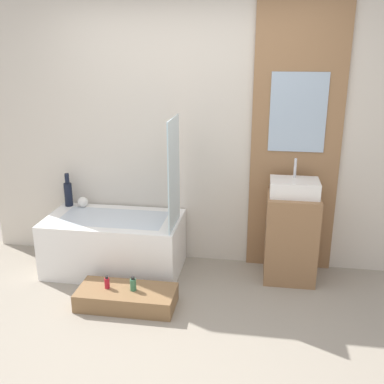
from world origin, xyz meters
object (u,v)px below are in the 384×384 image
at_px(sink, 294,188).
at_px(vase_round_light, 83,202).
at_px(bottle_soap_secondary, 133,284).
at_px(bathtub, 115,244).
at_px(bottle_soap_primary, 107,283).
at_px(wooden_step_bench, 127,298).
at_px(vase_tall_dark, 68,193).

distance_m(sink, vase_round_light, 2.07).
bearing_deg(bottle_soap_secondary, bathtub, 120.21).
xyz_separation_m(bathtub, bottle_soap_primary, (0.13, -0.61, -0.07)).
xyz_separation_m(bathtub, sink, (1.65, 0.11, 0.61)).
relative_size(bottle_soap_primary, bottle_soap_secondary, 0.89).
bearing_deg(wooden_step_bench, bottle_soap_primary, 180.00).
height_order(vase_tall_dark, bottle_soap_primary, vase_tall_dark).
xyz_separation_m(sink, bottle_soap_secondary, (-1.30, -0.72, -0.67)).
bearing_deg(vase_tall_dark, bathtub, -25.08).
height_order(bathtub, sink, sink).
height_order(bathtub, vase_tall_dark, vase_tall_dark).
relative_size(wooden_step_bench, bottle_soap_primary, 7.47).
bearing_deg(sink, bottle_soap_primary, -154.65).
bearing_deg(bottle_soap_secondary, vase_tall_dark, 136.10).
bearing_deg(bottle_soap_primary, wooden_step_bench, 0.00).
xyz_separation_m(wooden_step_bench, sink, (1.36, 0.72, 0.81)).
relative_size(bathtub, wooden_step_bench, 1.56).
distance_m(bathtub, sink, 1.77).
bearing_deg(bottle_soap_secondary, sink, 29.07).
bearing_deg(bottle_soap_primary, sink, 25.35).
bearing_deg(bathtub, vase_round_light, 148.27).
distance_m(vase_tall_dark, vase_round_light, 0.18).
bearing_deg(vase_tall_dark, bottle_soap_primary, -52.00).
bearing_deg(vase_tall_dark, wooden_step_bench, -45.91).
bearing_deg(bottle_soap_primary, bottle_soap_secondary, 0.00).
xyz_separation_m(sink, vase_tall_dark, (-2.20, 0.15, -0.21)).
bearing_deg(wooden_step_bench, sink, 27.96).
bearing_deg(wooden_step_bench, bathtub, 115.76).
bearing_deg(vase_round_light, bathtub, -31.73).
xyz_separation_m(wooden_step_bench, bottle_soap_primary, (-0.16, 0.00, 0.12)).
height_order(bathtub, wooden_step_bench, bathtub).
distance_m(bathtub, bottle_soap_secondary, 0.71).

